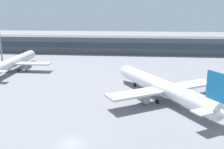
{
  "coord_description": "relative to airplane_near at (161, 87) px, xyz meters",
  "views": [
    {
      "loc": [
        11.54,
        -42.19,
        24.12
      ],
      "look_at": [
        3.61,
        40.0,
        3.0
      ],
      "focal_mm": 41.61,
      "sensor_mm": 36.0,
      "label": 1
    }
  ],
  "objects": [
    {
      "name": "ground_plane",
      "position": [
        -18.27,
        14.1,
        -3.55
      ],
      "size": [
        400.0,
        400.0,
        0.0
      ],
      "primitive_type": "plane",
      "color": "gray"
    },
    {
      "name": "terminal_building",
      "position": [
        -18.27,
        74.37,
        0.95
      ],
      "size": [
        140.57,
        12.13,
        9.0
      ],
      "color": "#4C5156",
      "rests_on": "ground_plane"
    },
    {
      "name": "airplane_near",
      "position": [
        0.0,
        0.0,
        0.0
      ],
      "size": [
        30.55,
        41.86,
        11.65
      ],
      "color": "white",
      "rests_on": "ground_plane"
    },
    {
      "name": "airplane_mid",
      "position": [
        -55.52,
        29.61,
        -0.29
      ],
      "size": [
        30.1,
        43.3,
        10.71
      ],
      "color": "silver",
      "rests_on": "ground_plane"
    }
  ]
}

